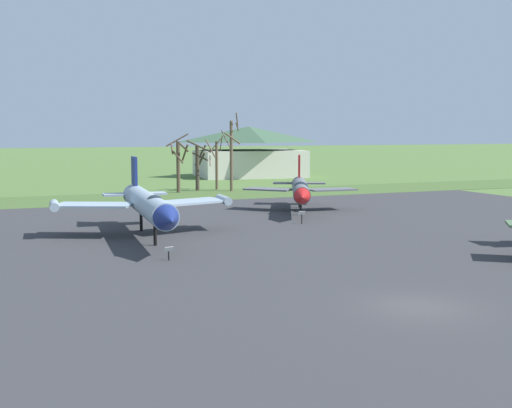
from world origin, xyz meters
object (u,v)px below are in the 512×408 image
jet_fighter_front_right (148,204)px  visitor_building (249,152)px  info_placard_front_right (169,252)px  info_placard_front_left (302,216)px  jet_fighter_front_left (300,189)px

jet_fighter_front_right → visitor_building: bearing=61.9°
jet_fighter_front_right → info_placard_front_right: bearing=-94.6°
info_placard_front_left → visitor_building: (17.04, 53.92, 3.42)m
jet_fighter_front_right → info_placard_front_right: size_ratio=20.47×
info_placard_front_left → jet_fighter_front_right: 13.18m
jet_fighter_front_left → info_placard_front_left: jet_fighter_front_left is taller
info_placard_front_right → info_placard_front_left: bearing=37.0°
info_placard_front_left → info_placard_front_right: bearing=-143.0°
jet_fighter_front_left → info_placard_front_left: size_ratio=13.30×
info_placard_front_left → visitor_building: size_ratio=0.06×
jet_fighter_front_left → visitor_building: visitor_building is taller
jet_fighter_front_left → jet_fighter_front_right: 18.83m
info_placard_front_right → visitor_building: (30.57, 64.12, 3.57)m
jet_fighter_front_left → info_placard_front_right: bearing=-134.3°
jet_fighter_front_left → info_placard_front_left: 8.13m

